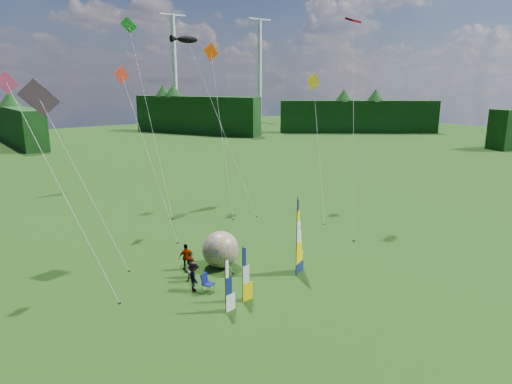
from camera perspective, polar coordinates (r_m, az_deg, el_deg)
ground at (r=28.14m, az=6.73°, el=-12.21°), size 220.00×220.00×0.00m
treeline_ring at (r=26.64m, az=6.97°, el=-4.45°), size 210.00×210.00×8.00m
turbine_left at (r=143.14m, az=0.45°, el=14.83°), size 8.00×1.20×30.00m
turbine_right at (r=135.47m, az=-10.11°, el=14.69°), size 8.00×1.20×30.00m
feather_banner_main at (r=29.17m, az=5.11°, el=-5.83°), size 1.29×0.63×5.05m
side_banner_left at (r=26.01m, az=-1.68°, el=-10.41°), size 0.92×0.14×3.26m
side_banner_far at (r=24.96m, az=-3.83°, el=-11.84°), size 0.90×0.25×3.01m
bol_inflatable at (r=30.96m, az=-4.45°, el=-7.17°), size 3.24×3.24×2.49m
spectator_a at (r=29.67m, az=-8.08°, el=-8.97°), size 0.77×0.74×1.77m
spectator_b at (r=29.09m, az=-8.05°, el=-9.67°), size 0.84×0.73×1.56m
spectator_c at (r=27.96m, az=-7.75°, el=-10.49°), size 0.65×1.17×1.71m
spectator_d at (r=30.88m, az=-8.71°, el=-8.04°), size 1.11×0.58×1.80m
camp_chair at (r=27.83m, az=-6.00°, el=-11.23°), size 0.84×0.84×1.11m
kite_whale at (r=45.38m, az=-4.53°, el=9.49°), size 4.38×14.74×17.89m
kite_rainbow_delta at (r=32.60m, az=-20.96°, el=2.95°), size 10.93×13.30×13.36m
kite_parafoil at (r=38.54m, az=12.16°, el=9.35°), size 9.67×10.10×19.05m
small_kite_red at (r=37.45m, az=-13.30°, el=5.29°), size 6.52×10.36×14.01m
small_kite_orange at (r=43.40m, az=-4.33°, el=8.38°), size 6.75×10.70×16.49m
small_kite_yellow at (r=42.71m, az=7.87°, el=6.28°), size 7.26×9.24×13.63m
small_kite_pink at (r=28.40m, az=-23.19°, el=1.19°), size 7.28×10.50×13.29m
small_kite_green at (r=45.34m, az=-13.21°, el=9.94°), size 8.91×13.48×19.09m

